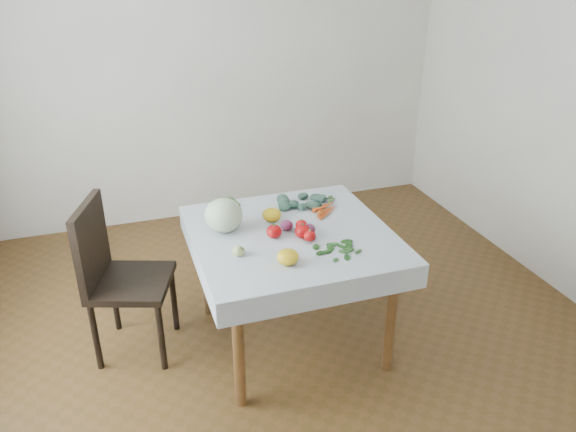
% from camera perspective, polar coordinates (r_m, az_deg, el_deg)
% --- Properties ---
extents(ground, '(4.00, 4.00, 0.00)m').
position_cam_1_polar(ground, '(3.64, 0.36, -12.30)').
color(ground, brown).
extents(back_wall, '(4.00, 0.04, 2.70)m').
position_cam_1_polar(back_wall, '(4.88, -7.46, 15.09)').
color(back_wall, silver).
rests_on(back_wall, ground).
extents(table, '(1.00, 1.00, 0.75)m').
position_cam_1_polar(table, '(3.28, 0.39, -3.29)').
color(table, brown).
rests_on(table, ground).
extents(tablecloth, '(1.12, 1.12, 0.01)m').
position_cam_1_polar(tablecloth, '(3.23, 0.39, -1.76)').
color(tablecloth, silver).
rests_on(tablecloth, table).
extents(chair, '(0.56, 0.56, 0.97)m').
position_cam_1_polar(chair, '(3.40, -17.24, -5.25)').
color(chair, black).
rests_on(chair, ground).
extents(cabbage, '(0.27, 0.27, 0.20)m').
position_cam_1_polar(cabbage, '(3.23, -6.56, 0.07)').
color(cabbage, '#B4C3A3').
rests_on(cabbage, tablecloth).
extents(tomato_a, '(0.09, 0.09, 0.08)m').
position_cam_1_polar(tomato_a, '(3.16, -1.42, -1.58)').
color(tomato_a, '#B00B0D').
rests_on(tomato_a, tablecloth).
extents(tomato_b, '(0.09, 0.09, 0.08)m').
position_cam_1_polar(tomato_b, '(3.16, 1.49, -1.55)').
color(tomato_b, '#B00B0D').
rests_on(tomato_b, tablecloth).
extents(tomato_c, '(0.09, 0.09, 0.06)m').
position_cam_1_polar(tomato_c, '(3.13, 2.21, -2.03)').
color(tomato_c, '#B00B0D').
rests_on(tomato_c, tablecloth).
extents(tomato_d, '(0.09, 0.09, 0.06)m').
position_cam_1_polar(tomato_d, '(3.25, 1.38, -0.93)').
color(tomato_d, '#B00B0D').
rests_on(tomato_d, tablecloth).
extents(heirloom_back, '(0.12, 0.12, 0.08)m').
position_cam_1_polar(heirloom_back, '(3.35, -1.66, 0.14)').
color(heirloom_back, gold).
rests_on(heirloom_back, tablecloth).
extents(heirloom_front, '(0.14, 0.14, 0.08)m').
position_cam_1_polar(heirloom_front, '(2.91, -0.01, -4.17)').
color(heirloom_front, gold).
rests_on(heirloom_front, tablecloth).
extents(onion_a, '(0.09, 0.09, 0.06)m').
position_cam_1_polar(onion_a, '(3.24, -0.13, -0.95)').
color(onion_a, '#521735').
rests_on(onion_a, tablecloth).
extents(onion_b, '(0.09, 0.09, 0.07)m').
position_cam_1_polar(onion_b, '(3.20, 2.12, -1.37)').
color(onion_b, '#521735').
rests_on(onion_b, tablecloth).
extents(tomatillo_cluster, '(0.09, 0.13, 0.05)m').
position_cam_1_polar(tomatillo_cluster, '(3.00, -5.74, -3.62)').
color(tomatillo_cluster, '#BDCD76').
rests_on(tomatillo_cluster, tablecloth).
extents(carrot_bunch, '(0.17, 0.21, 0.03)m').
position_cam_1_polar(carrot_bunch, '(3.49, 3.96, 0.73)').
color(carrot_bunch, '#D15217').
rests_on(carrot_bunch, tablecloth).
extents(kale_bunch, '(0.34, 0.28, 0.04)m').
position_cam_1_polar(kale_bunch, '(3.57, 1.50, 1.55)').
color(kale_bunch, '#385B4C').
rests_on(kale_bunch, tablecloth).
extents(basil_bunch, '(0.23, 0.20, 0.01)m').
position_cam_1_polar(basil_bunch, '(3.03, 5.01, -3.66)').
color(basil_bunch, '#25561A').
rests_on(basil_bunch, tablecloth).
extents(dill_bunch, '(0.20, 0.20, 0.02)m').
position_cam_1_polar(dill_bunch, '(3.57, -6.41, 1.19)').
color(dill_bunch, '#53833C').
rests_on(dill_bunch, tablecloth).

